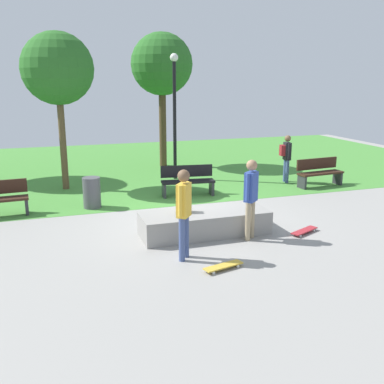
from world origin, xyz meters
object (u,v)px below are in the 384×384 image
object	(u,v)px
park_bench_near_lamppost	(188,180)
trash_bin	(92,193)
lamp_post	(175,105)
pedestrian_with_backpack	(286,154)
park_bench_far_left	(319,172)
tree_broad_elm	(162,65)
tree_tall_oak	(58,69)
skateboard_by_ledge	(223,266)
skateboard_spare	(304,231)
skater_performing_trick	(251,193)
concrete_ledge	(205,223)
backpack_on_ledge	(184,205)
skater_watching	(184,207)

from	to	relation	value
park_bench_near_lamppost	trash_bin	distance (m)	2.94
lamp_post	pedestrian_with_backpack	distance (m)	4.18
park_bench_far_left	tree_broad_elm	bearing A→B (deg)	128.27
park_bench_near_lamppost	tree_tall_oak	size ratio (longest dim) A/B	0.34
park_bench_near_lamppost	lamp_post	size ratio (longest dim) A/B	0.38
skateboard_by_ledge	skateboard_spare	world-z (taller)	same
skater_performing_trick	tree_broad_elm	world-z (taller)	tree_broad_elm
concrete_ledge	tree_broad_elm	bearing A→B (deg)	81.89
tree_broad_elm	pedestrian_with_backpack	xyz separation A→B (m)	(3.22, -4.25, -3.02)
concrete_ledge	skateboard_by_ledge	distance (m)	1.98
concrete_ledge	skater_performing_trick	xyz separation A→B (m)	(0.84, -0.62, 0.79)
tree_broad_elm	lamp_post	size ratio (longest dim) A/B	1.22
skateboard_by_ledge	pedestrian_with_backpack	world-z (taller)	pedestrian_with_backpack
backpack_on_ledge	skater_performing_trick	size ratio (longest dim) A/B	0.18
skateboard_spare	park_bench_near_lamppost	xyz separation A→B (m)	(-1.51, 4.12, 0.42)
park_bench_far_left	tree_tall_oak	bearing A→B (deg)	164.56
skater_performing_trick	park_bench_near_lamppost	distance (m)	4.10
skateboard_by_ledge	skater_watching	bearing A→B (deg)	128.00
skater_watching	park_bench_near_lamppost	bearing A→B (deg)	71.58
concrete_ledge	skateboard_by_ledge	bearing A→B (deg)	-99.56
tree_broad_elm	pedestrian_with_backpack	size ratio (longest dim) A/B	3.23
backpack_on_ledge	lamp_post	distance (m)	6.17
backpack_on_ledge	park_bench_far_left	bearing A→B (deg)	42.93
park_bench_near_lamppost	tree_broad_elm	size ratio (longest dim) A/B	0.31
skater_performing_trick	skater_watching	distance (m)	1.82
tree_tall_oak	lamp_post	distance (m)	3.97
concrete_ledge	lamp_post	size ratio (longest dim) A/B	0.68
park_bench_far_left	pedestrian_with_backpack	world-z (taller)	pedestrian_with_backpack
backpack_on_ledge	skateboard_spare	distance (m)	2.83
skater_performing_trick	tree_tall_oak	distance (m)	7.60
skater_watching	park_bench_far_left	distance (m)	7.59
park_bench_far_left	pedestrian_with_backpack	xyz separation A→B (m)	(-0.79, 0.83, 0.49)
lamp_post	skateboard_spare	bearing A→B (deg)	-79.37
park_bench_far_left	pedestrian_with_backpack	distance (m)	1.24
tree_broad_elm	park_bench_near_lamppost	bearing A→B (deg)	-95.92
tree_tall_oak	park_bench_near_lamppost	bearing A→B (deg)	-30.30
trash_bin	lamp_post	bearing A→B (deg)	41.61
lamp_post	skater_watching	bearing A→B (deg)	-104.67
trash_bin	park_bench_near_lamppost	bearing A→B (deg)	8.85
concrete_ledge	trash_bin	size ratio (longest dim) A/B	3.42
tree_broad_elm	skateboard_spare	bearing A→B (deg)	-83.66
park_bench_far_left	trash_bin	world-z (taller)	park_bench_far_left
skater_performing_trick	skater_watching	world-z (taller)	skater_watching
tree_tall_oak	lamp_post	bearing A→B (deg)	5.21
skateboard_by_ledge	park_bench_near_lamppost	distance (m)	5.50
concrete_ledge	tree_tall_oak	size ratio (longest dim) A/B	0.60
park_bench_far_left	skateboard_by_ledge	bearing A→B (deg)	-136.66
backpack_on_ledge	concrete_ledge	bearing A→B (deg)	-3.43
tree_tall_oak	pedestrian_with_backpack	distance (m)	7.86
tree_broad_elm	trash_bin	distance (m)	7.28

